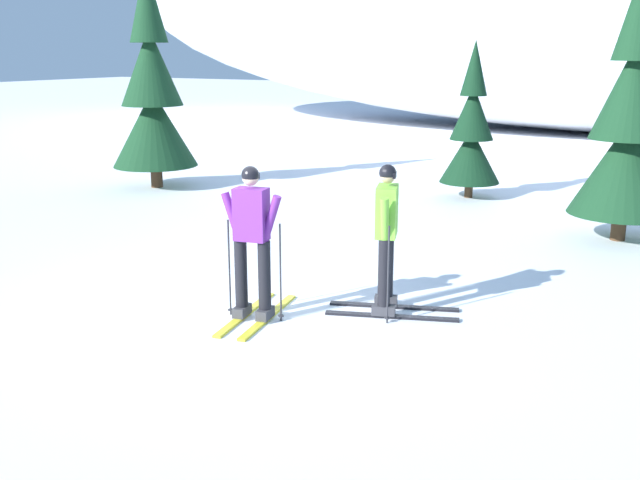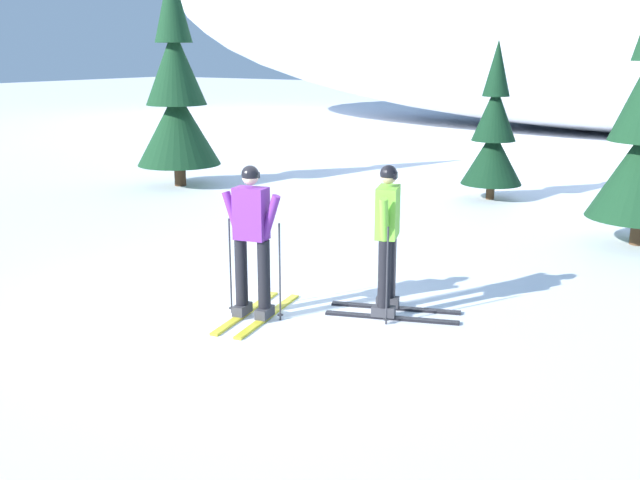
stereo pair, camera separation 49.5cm
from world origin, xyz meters
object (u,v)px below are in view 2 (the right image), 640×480
Objects in this scene: pine_tree_far_left at (176,96)px; pine_tree_center_left at (494,134)px; skier_purple_jacket at (252,240)px; skier_lime_jacket at (388,236)px.

pine_tree_center_left is (6.79, 2.40, -0.70)m from pine_tree_far_left.
skier_purple_jacket is at bearing -88.67° from pine_tree_center_left.
pine_tree_far_left is 7.24m from pine_tree_center_left.
pine_tree_center_left is at bearing 101.00° from skier_lime_jacket.
pine_tree_far_left reaches higher than skier_purple_jacket.
skier_lime_jacket is at bearing -32.11° from pine_tree_far_left.
pine_tree_center_left reaches higher than skier_lime_jacket.
pine_tree_far_left is (-6.99, 6.18, 1.14)m from skier_purple_jacket.
skier_purple_jacket is (-1.28, -0.99, -0.01)m from skier_lime_jacket.
skier_lime_jacket is 0.36× the size of pine_tree_far_left.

